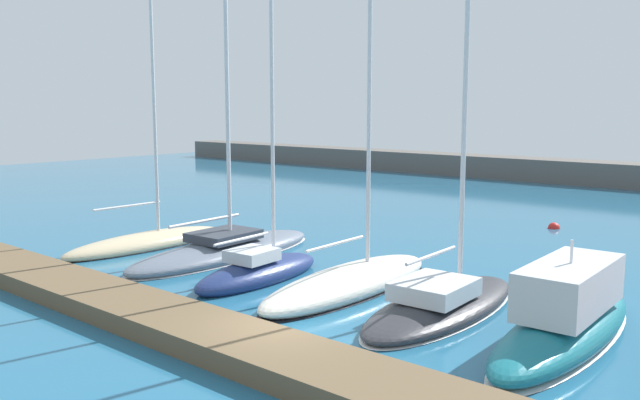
{
  "coord_description": "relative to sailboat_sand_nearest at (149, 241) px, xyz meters",
  "views": [
    {
      "loc": [
        11.95,
        -12.42,
        6.41
      ],
      "look_at": [
        -3.48,
        5.71,
        2.99
      ],
      "focal_mm": 37.29,
      "sensor_mm": 36.0,
      "label": 1
    }
  ],
  "objects": [
    {
      "name": "sailboat_navy_third",
      "position": [
        8.02,
        -0.84,
        0.12
      ],
      "size": [
        2.44,
        6.35,
        12.0
      ],
      "rotation": [
        0.0,
        0.0,
        1.64
      ],
      "color": "navy",
      "rests_on": "ground_plane"
    },
    {
      "name": "sailboat_ivory_fourth",
      "position": [
        11.43,
        0.27,
        0.06
      ],
      "size": [
        2.8,
        9.18,
        15.52
      ],
      "rotation": [
        0.0,
        0.0,
        1.61
      ],
      "color": "silver",
      "rests_on": "ground_plane"
    },
    {
      "name": "ground_plane",
      "position": [
        13.26,
        -5.12,
        -0.26
      ],
      "size": [
        120.0,
        120.0,
        0.0
      ],
      "primitive_type": "plane",
      "color": "#236084"
    },
    {
      "name": "mooring_buoy_red",
      "position": [
        12.37,
        16.48,
        -0.26
      ],
      "size": [
        0.62,
        0.62,
        0.62
      ],
      "primitive_type": "sphere",
      "color": "red",
      "rests_on": "ground_plane"
    },
    {
      "name": "sailboat_charcoal_fifth",
      "position": [
        15.14,
        0.16,
        0.12
      ],
      "size": [
        3.13,
        8.43,
        17.86
      ],
      "rotation": [
        0.0,
        0.0,
        1.61
      ],
      "color": "#2D2D33",
      "rests_on": "ground_plane"
    },
    {
      "name": "sailboat_sand_nearest",
      "position": [
        0.0,
        0.0,
        0.0
      ],
      "size": [
        2.18,
        8.56,
        15.9
      ],
      "rotation": [
        0.0,
        0.0,
        1.56
      ],
      "color": "beige",
      "rests_on": "ground_plane"
    },
    {
      "name": "sailboat_slate_second",
      "position": [
        4.1,
        0.98,
        0.07
      ],
      "size": [
        3.57,
        10.48,
        16.96
      ],
      "rotation": [
        0.0,
        0.0,
        1.63
      ],
      "color": "slate",
      "rests_on": "ground_plane"
    },
    {
      "name": "dock_pier",
      "position": [
        13.26,
        -6.4,
        0.03
      ],
      "size": [
        33.35,
        2.4,
        0.59
      ],
      "primitive_type": "cube",
      "color": "brown",
      "rests_on": "ground_plane"
    },
    {
      "name": "motorboat_teal_sixth",
      "position": [
        19.02,
        0.12,
        0.4
      ],
      "size": [
        2.54,
        8.99,
        3.07
      ],
      "rotation": [
        0.0,
        0.0,
        1.6
      ],
      "color": "#19707F",
      "rests_on": "ground_plane"
    }
  ]
}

